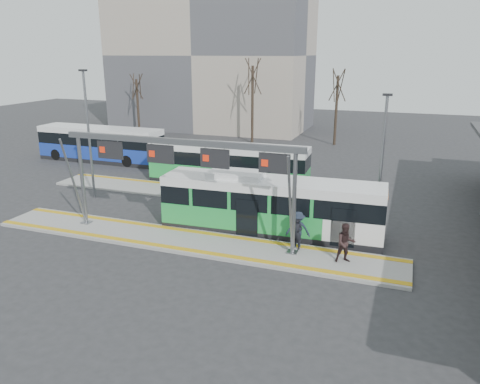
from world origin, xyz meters
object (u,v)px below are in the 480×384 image
object	(u,v)px
passenger_a	(297,233)
hero_bus	(270,206)
passenger_b	(346,243)
passenger_c	(298,230)
gantry	(180,160)

from	to	relation	value
passenger_a	hero_bus	bearing A→B (deg)	142.63
passenger_b	passenger_c	distance (m)	2.62
passenger_c	passenger_b	bearing A→B (deg)	-30.58
passenger_a	passenger_c	xyz separation A→B (m)	(0.00, 0.22, 0.10)
gantry	passenger_c	world-z (taller)	gantry
gantry	hero_bus	size ratio (longest dim) A/B	1.09
hero_bus	passenger_c	xyz separation A→B (m)	(1.98, -1.86, -0.42)
hero_bus	passenger_a	size ratio (longest dim) A/B	7.27
passenger_c	gantry	bearing A→B (deg)	177.65
hero_bus	passenger_c	bearing A→B (deg)	-46.04
gantry	passenger_b	world-z (taller)	gantry
hero_bus	passenger_a	bearing A→B (deg)	-49.30
gantry	passenger_c	bearing A→B (deg)	7.72
passenger_b	passenger_c	world-z (taller)	passenger_b
passenger_b	passenger_c	bearing A→B (deg)	135.45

